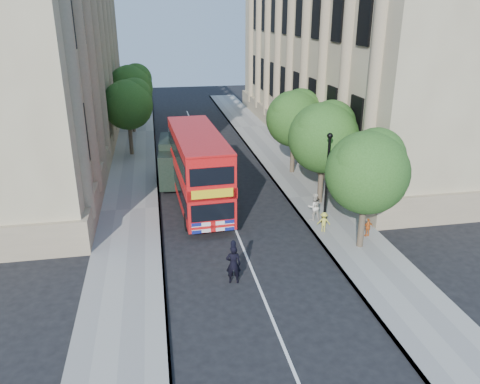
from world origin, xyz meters
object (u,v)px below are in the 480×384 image
lamp_post (327,183)px  woman_pedestrian (314,207)px  double_decker_bus (198,167)px  box_van (176,162)px  police_constable (233,264)px

lamp_post → woman_pedestrian: lamp_post is taller
lamp_post → double_decker_bus: bearing=148.1°
box_van → police_constable: bearing=-78.9°
double_decker_bus → box_van: 4.63m
woman_pedestrian → police_constable: bearing=40.8°
lamp_post → woman_pedestrian: size_ratio=3.25×
police_constable → woman_pedestrian: (5.58, 5.51, 0.01)m
lamp_post → police_constable: size_ratio=2.87×
double_decker_bus → police_constable: double_decker_bus is taller
box_van → police_constable: box_van is taller
police_constable → woman_pedestrian: police_constable is taller
double_decker_bus → woman_pedestrian: double_decker_bus is taller
woman_pedestrian → double_decker_bus: bearing=-34.2°
box_van → woman_pedestrian: bearing=-43.7°
police_constable → double_decker_bus: bearing=-77.4°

